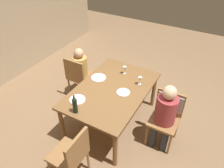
{
  "coord_description": "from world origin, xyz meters",
  "views": [
    {
      "loc": [
        -2.46,
        -1.39,
        2.99
      ],
      "look_at": [
        0.0,
        0.0,
        0.85
      ],
      "focal_mm": 34.7,
      "sensor_mm": 36.0,
      "label": 1
    }
  ],
  "objects_px": {
    "chair_far_right": "(78,75)",
    "wine_glass_near_left": "(125,69)",
    "dinner_plate_guest_right": "(98,78)",
    "chair_near": "(168,111)",
    "person_woman_host": "(81,68)",
    "wine_bottle_tall_green": "(75,105)",
    "chair_left_end": "(72,154)",
    "dinner_plate_guest_left": "(123,92)",
    "dining_table": "(112,92)",
    "dinner_plate_host": "(77,100)",
    "wine_glass_centre": "(140,79)",
    "person_man_bearded": "(165,113)"
  },
  "relations": [
    {
      "from": "chair_far_right",
      "to": "wine_glass_near_left",
      "type": "xyz_separation_m",
      "value": [
        0.22,
        -0.92,
        0.33
      ]
    },
    {
      "from": "wine_glass_centre",
      "to": "chair_far_right",
      "type": "bearing_deg",
      "value": 92.19
    },
    {
      "from": "wine_bottle_tall_green",
      "to": "dinner_plate_guest_right",
      "type": "distance_m",
      "value": 0.92
    },
    {
      "from": "person_man_bearded",
      "to": "dinner_plate_guest_right",
      "type": "height_order",
      "value": "person_man_bearded"
    },
    {
      "from": "chair_far_right",
      "to": "chair_near",
      "type": "xyz_separation_m",
      "value": [
        -0.17,
        -1.88,
        0.06
      ]
    },
    {
      "from": "wine_glass_near_left",
      "to": "dinner_plate_guest_left",
      "type": "distance_m",
      "value": 0.57
    },
    {
      "from": "wine_glass_near_left",
      "to": "dinner_plate_guest_left",
      "type": "xyz_separation_m",
      "value": [
        -0.51,
        -0.23,
        -0.1
      ]
    },
    {
      "from": "chair_left_end",
      "to": "wine_bottle_tall_green",
      "type": "height_order",
      "value": "wine_bottle_tall_green"
    },
    {
      "from": "chair_far_right",
      "to": "chair_left_end",
      "type": "xyz_separation_m",
      "value": [
        -1.52,
        -1.03,
        0.0
      ]
    },
    {
      "from": "chair_near",
      "to": "person_man_bearded",
      "type": "relative_size",
      "value": 0.8
    },
    {
      "from": "dinner_plate_guest_left",
      "to": "chair_near",
      "type": "bearing_deg",
      "value": -80.64
    },
    {
      "from": "chair_near",
      "to": "wine_bottle_tall_green",
      "type": "distance_m",
      "value": 1.45
    },
    {
      "from": "chair_left_end",
      "to": "person_man_bearded",
      "type": "xyz_separation_m",
      "value": [
        1.2,
        -0.85,
        0.13
      ]
    },
    {
      "from": "person_woman_host",
      "to": "wine_bottle_tall_green",
      "type": "distance_m",
      "value": 1.39
    },
    {
      "from": "chair_far_right",
      "to": "wine_glass_near_left",
      "type": "bearing_deg",
      "value": 13.23
    },
    {
      "from": "chair_far_right",
      "to": "dinner_plate_guest_right",
      "type": "xyz_separation_m",
      "value": [
        -0.14,
        -0.58,
        0.23
      ]
    },
    {
      "from": "chair_far_right",
      "to": "wine_glass_centre",
      "type": "bearing_deg",
      "value": 2.19
    },
    {
      "from": "chair_left_end",
      "to": "dinner_plate_guest_left",
      "type": "distance_m",
      "value": 1.26
    },
    {
      "from": "person_woman_host",
      "to": "wine_bottle_tall_green",
      "type": "bearing_deg",
      "value": -56.81
    },
    {
      "from": "wine_bottle_tall_green",
      "to": "dinner_plate_guest_left",
      "type": "bearing_deg",
      "value": -28.43
    },
    {
      "from": "dining_table",
      "to": "person_woman_host",
      "type": "xyz_separation_m",
      "value": [
        0.41,
        0.94,
        -0.04
      ]
    },
    {
      "from": "dining_table",
      "to": "chair_left_end",
      "type": "distance_m",
      "value": 1.24
    },
    {
      "from": "chair_near",
      "to": "dinner_plate_guest_right",
      "type": "height_order",
      "value": "chair_near"
    },
    {
      "from": "dinner_plate_host",
      "to": "dinner_plate_guest_right",
      "type": "height_order",
      "value": "same"
    },
    {
      "from": "dining_table",
      "to": "dinner_plate_host",
      "type": "distance_m",
      "value": 0.62
    },
    {
      "from": "dining_table",
      "to": "dinner_plate_host",
      "type": "xyz_separation_m",
      "value": [
        -0.51,
        0.33,
        0.09
      ]
    },
    {
      "from": "wine_glass_near_left",
      "to": "chair_near",
      "type": "bearing_deg",
      "value": -111.78
    },
    {
      "from": "person_woman_host",
      "to": "wine_glass_centre",
      "type": "xyz_separation_m",
      "value": [
        -0.06,
        -1.29,
        0.23
      ]
    },
    {
      "from": "chair_far_right",
      "to": "dinner_plate_guest_right",
      "type": "relative_size",
      "value": 3.47
    },
    {
      "from": "dining_table",
      "to": "dinner_plate_guest_left",
      "type": "distance_m",
      "value": 0.23
    },
    {
      "from": "wine_glass_near_left",
      "to": "chair_left_end",
      "type": "bearing_deg",
      "value": -176.32
    },
    {
      "from": "dining_table",
      "to": "dinner_plate_host",
      "type": "bearing_deg",
      "value": 147.0
    },
    {
      "from": "person_man_bearded",
      "to": "wine_bottle_tall_green",
      "type": "distance_m",
      "value": 1.36
    },
    {
      "from": "chair_near",
      "to": "dinner_plate_host",
      "type": "height_order",
      "value": "chair_near"
    },
    {
      "from": "person_man_bearded",
      "to": "dinner_plate_guest_right",
      "type": "distance_m",
      "value": 1.32
    },
    {
      "from": "chair_left_end",
      "to": "chair_far_right",
      "type": "bearing_deg",
      "value": 34.05
    },
    {
      "from": "chair_far_right",
      "to": "dinner_plate_guest_left",
      "type": "relative_size",
      "value": 4.15
    },
    {
      "from": "dinner_plate_guest_left",
      "to": "chair_left_end",
      "type": "bearing_deg",
      "value": 174.3
    },
    {
      "from": "dinner_plate_host",
      "to": "dining_table",
      "type": "bearing_deg",
      "value": -33.0
    },
    {
      "from": "dinner_plate_guest_left",
      "to": "wine_glass_near_left",
      "type": "bearing_deg",
      "value": 24.87
    },
    {
      "from": "person_woman_host",
      "to": "dinner_plate_host",
      "type": "relative_size",
      "value": 4.32
    },
    {
      "from": "dinner_plate_host",
      "to": "dinner_plate_guest_right",
      "type": "distance_m",
      "value": 0.67
    },
    {
      "from": "chair_near",
      "to": "wine_glass_near_left",
      "type": "relative_size",
      "value": 6.17
    },
    {
      "from": "dining_table",
      "to": "dinner_plate_host",
      "type": "relative_size",
      "value": 6.77
    },
    {
      "from": "dining_table",
      "to": "wine_glass_centre",
      "type": "height_order",
      "value": "wine_glass_centre"
    },
    {
      "from": "chair_near",
      "to": "dinner_plate_guest_right",
      "type": "distance_m",
      "value": 1.31
    },
    {
      "from": "chair_far_right",
      "to": "chair_near",
      "type": "bearing_deg",
      "value": -5.17
    },
    {
      "from": "dinner_plate_guest_right",
      "to": "chair_near",
      "type": "bearing_deg",
      "value": -91.27
    },
    {
      "from": "chair_far_right",
      "to": "person_woman_host",
      "type": "relative_size",
      "value": 0.85
    },
    {
      "from": "wine_glass_near_left",
      "to": "wine_bottle_tall_green",
      "type": "bearing_deg",
      "value": 172.37
    }
  ]
}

